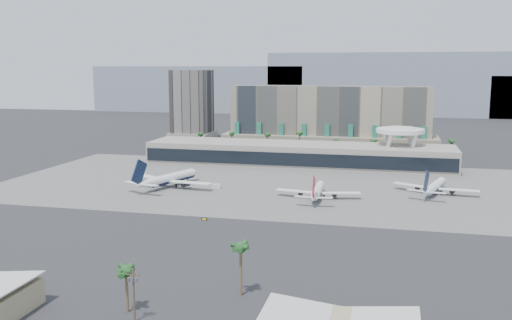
% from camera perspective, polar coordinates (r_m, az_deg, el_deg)
% --- Properties ---
extents(ground, '(900.00, 900.00, 0.00)m').
position_cam_1_polar(ground, '(215.68, -0.51, -5.31)').
color(ground, '#232326').
rests_on(ground, ground).
extents(apron_pad, '(260.00, 130.00, 0.06)m').
position_cam_1_polar(apron_pad, '(267.99, 2.34, -2.41)').
color(apron_pad, '#5B5B59').
rests_on(apron_pad, ground).
extents(mountain_ridge, '(680.00, 60.00, 70.00)m').
position_cam_1_polar(mountain_ridge, '(673.33, 11.63, 7.03)').
color(mountain_ridge, gray).
rests_on(mountain_ridge, ground).
extents(hotel, '(140.00, 30.00, 42.00)m').
position_cam_1_polar(hotel, '(380.95, 7.33, 3.57)').
color(hotel, '#9F947B').
rests_on(hotel, ground).
extents(office_tower, '(30.00, 30.00, 52.00)m').
position_cam_1_polar(office_tower, '(429.15, -6.40, 5.05)').
color(office_tower, black).
rests_on(office_tower, ground).
extents(terminal, '(170.00, 32.50, 14.50)m').
position_cam_1_polar(terminal, '(320.01, 4.25, 0.67)').
color(terminal, '#9F998C').
rests_on(terminal, ground).
extents(saucer_structure, '(26.00, 26.00, 21.89)m').
position_cam_1_polar(saucer_structure, '(320.56, 14.21, 2.58)').
color(saucer_structure, white).
rests_on(saucer_structure, ground).
extents(palm_row, '(157.80, 2.80, 13.10)m').
position_cam_1_polar(palm_row, '(352.96, 6.30, 2.11)').
color(palm_row, brown).
rests_on(palm_row, ground).
extents(utility_pole, '(3.20, 0.85, 12.00)m').
position_cam_1_polar(utility_pole, '(127.73, -12.15, -12.63)').
color(utility_pole, '#4C3826').
rests_on(utility_pole, ground).
extents(airliner_left, '(42.16, 43.60, 15.64)m').
position_cam_1_polar(airliner_left, '(263.23, -8.71, -1.85)').
color(airliner_left, white).
rests_on(airliner_left, ground).
extents(airliner_centre, '(35.84, 36.89, 12.73)m').
position_cam_1_polar(airliner_centre, '(239.37, 6.17, -3.10)').
color(airliner_centre, white).
rests_on(airliner_centre, ground).
extents(airliner_right, '(35.79, 37.08, 13.15)m').
position_cam_1_polar(airliner_right, '(258.06, 17.43, -2.55)').
color(airliner_right, white).
rests_on(airliner_right, ground).
extents(service_vehicle_a, '(4.12, 2.46, 1.90)m').
position_cam_1_polar(service_vehicle_a, '(259.13, -3.99, -2.62)').
color(service_vehicle_a, silver).
rests_on(service_vehicle_a, ground).
extents(service_vehicle_b, '(3.56, 2.82, 1.60)m').
position_cam_1_polar(service_vehicle_b, '(240.29, 6.27, -3.64)').
color(service_vehicle_b, silver).
rests_on(service_vehicle_b, ground).
extents(taxiway_sign, '(2.16, 0.51, 0.97)m').
position_cam_1_polar(taxiway_sign, '(206.00, -5.19, -5.91)').
color(taxiway_sign, black).
rests_on(taxiway_sign, ground).
extents(near_palm_a, '(6.00, 6.00, 10.95)m').
position_cam_1_polar(near_palm_a, '(132.51, -12.84, -11.38)').
color(near_palm_a, brown).
rests_on(near_palm_a, ground).
extents(near_palm_b, '(6.00, 6.00, 13.45)m').
position_cam_1_polar(near_palm_b, '(137.34, -1.54, -9.31)').
color(near_palm_b, brown).
rests_on(near_palm_b, ground).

